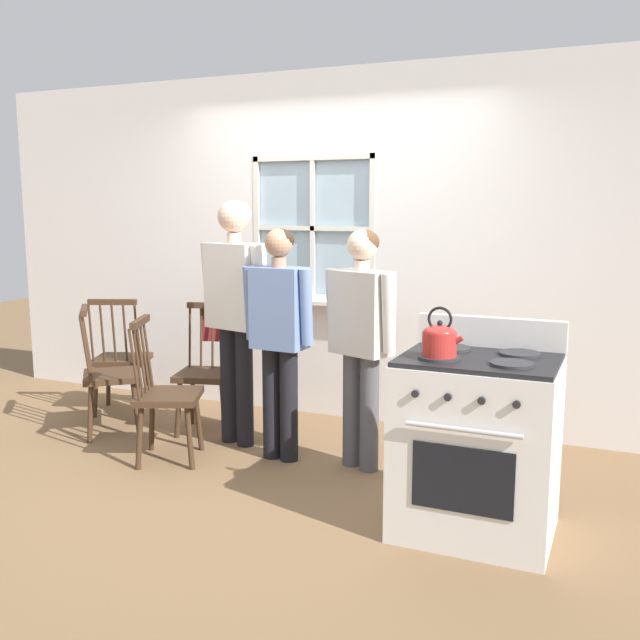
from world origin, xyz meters
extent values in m
plane|color=brown|center=(0.00, 0.00, 0.00)|extent=(16.00, 16.00, 0.00)
cube|color=white|center=(-1.96, 1.40, 1.35)|extent=(2.49, 0.06, 2.70)
cube|color=white|center=(1.76, 1.40, 1.35)|extent=(2.88, 0.06, 2.70)
cube|color=white|center=(-0.20, 1.40, 0.47)|extent=(1.03, 0.06, 0.93)
cube|color=white|center=(-0.20, 1.40, 2.38)|extent=(1.03, 0.06, 0.64)
cube|color=silver|center=(-0.20, 1.32, 0.92)|extent=(1.09, 0.10, 0.03)
cube|color=#9EB7C6|center=(-0.20, 1.41, 1.50)|extent=(0.97, 0.01, 1.07)
cube|color=silver|center=(-0.20, 1.38, 1.50)|extent=(0.04, 0.02, 1.13)
cube|color=silver|center=(-0.20, 1.38, 1.50)|extent=(1.03, 0.02, 0.04)
cube|color=silver|center=(-0.69, 1.38, 1.50)|extent=(0.04, 0.03, 1.13)
cube|color=silver|center=(0.30, 1.38, 1.50)|extent=(0.04, 0.03, 1.13)
cube|color=silver|center=(-0.20, 1.38, 2.04)|extent=(1.03, 0.03, 0.04)
cube|color=silver|center=(-0.20, 1.38, 0.95)|extent=(1.03, 0.03, 0.04)
cube|color=#3D2819|center=(-0.72, 0.62, 0.43)|extent=(0.51, 0.50, 0.04)
cylinder|color=#3D2819|center=(-0.84, 0.42, 0.21)|extent=(0.06, 0.08, 0.41)
cylinder|color=#3D2819|center=(-0.51, 0.51, 0.21)|extent=(0.08, 0.06, 0.41)
cylinder|color=#3D2819|center=(-0.92, 0.73, 0.21)|extent=(0.08, 0.06, 0.41)
cylinder|color=#3D2819|center=(-0.59, 0.82, 0.21)|extent=(0.06, 0.08, 0.41)
cylinder|color=#3D2819|center=(-0.93, 0.73, 0.67)|extent=(0.04, 0.07, 0.48)
cylinder|color=#3D2819|center=(-0.85, 0.76, 0.67)|extent=(0.04, 0.07, 0.48)
cylinder|color=#3D2819|center=(-0.76, 0.78, 0.67)|extent=(0.04, 0.07, 0.48)
cylinder|color=#3D2819|center=(-0.67, 0.81, 0.67)|extent=(0.04, 0.07, 0.48)
cylinder|color=#3D2819|center=(-0.59, 0.83, 0.67)|extent=(0.04, 0.07, 0.48)
cube|color=#3D2819|center=(-0.76, 0.78, 0.93)|extent=(0.38, 0.14, 0.04)
cube|color=#3D2819|center=(-1.34, 0.31, 0.43)|extent=(0.58, 0.58, 0.04)
cylinder|color=#3D2819|center=(-1.11, 0.29, 0.21)|extent=(0.09, 0.05, 0.41)
cylinder|color=#3D2819|center=(-1.33, 0.55, 0.21)|extent=(0.05, 0.09, 0.41)
cylinder|color=#3D2819|center=(-1.35, 0.08, 0.21)|extent=(0.05, 0.09, 0.41)
cylinder|color=#3D2819|center=(-1.57, 0.34, 0.21)|extent=(0.09, 0.05, 0.41)
cylinder|color=#3D2819|center=(-1.35, 0.07, 0.67)|extent=(0.06, 0.06, 0.48)
cylinder|color=#3D2819|center=(-1.41, 0.13, 0.67)|extent=(0.06, 0.06, 0.48)
cylinder|color=#3D2819|center=(-1.47, 0.20, 0.67)|extent=(0.06, 0.06, 0.48)
cylinder|color=#3D2819|center=(-1.53, 0.27, 0.67)|extent=(0.06, 0.06, 0.48)
cylinder|color=#3D2819|center=(-1.59, 0.34, 0.67)|extent=(0.06, 0.06, 0.48)
cube|color=#3D2819|center=(-1.47, 0.20, 0.93)|extent=(0.28, 0.32, 0.04)
cube|color=#3D2819|center=(-0.62, 0.01, 0.43)|extent=(0.54, 0.55, 0.04)
cylinder|color=#3D2819|center=(-0.40, -0.08, 0.21)|extent=(0.08, 0.06, 0.41)
cylinder|color=#3D2819|center=(-0.54, 0.23, 0.21)|extent=(0.06, 0.08, 0.41)
cylinder|color=#3D2819|center=(-0.70, -0.21, 0.21)|extent=(0.06, 0.08, 0.41)
cylinder|color=#3D2819|center=(-0.83, 0.10, 0.21)|extent=(0.08, 0.06, 0.41)
cylinder|color=#3D2819|center=(-0.70, -0.23, 0.67)|extent=(0.07, 0.04, 0.48)
cylinder|color=#3D2819|center=(-0.74, -0.14, 0.67)|extent=(0.07, 0.04, 0.48)
cylinder|color=#3D2819|center=(-0.77, -0.06, 0.67)|extent=(0.07, 0.04, 0.48)
cylinder|color=#3D2819|center=(-0.81, 0.02, 0.67)|extent=(0.07, 0.04, 0.48)
cylinder|color=#3D2819|center=(-0.85, 0.10, 0.67)|extent=(0.07, 0.04, 0.48)
cube|color=#3D2819|center=(-0.77, -0.06, 0.93)|extent=(0.19, 0.36, 0.04)
cube|color=#3D2819|center=(-1.64, 0.79, 0.43)|extent=(0.54, 0.53, 0.04)
cylinder|color=#3D2819|center=(-1.55, 1.01, 0.21)|extent=(0.06, 0.08, 0.41)
cylinder|color=#3D2819|center=(-1.86, 0.88, 0.21)|extent=(0.08, 0.06, 0.41)
cylinder|color=#3D2819|center=(-1.42, 0.71, 0.21)|extent=(0.08, 0.06, 0.41)
cylinder|color=#3D2819|center=(-1.74, 0.58, 0.21)|extent=(0.06, 0.08, 0.41)
cylinder|color=#3D2819|center=(-1.41, 0.71, 0.67)|extent=(0.04, 0.07, 0.48)
cylinder|color=#3D2819|center=(-1.49, 0.67, 0.67)|extent=(0.04, 0.07, 0.48)
cylinder|color=#3D2819|center=(-1.58, 0.64, 0.67)|extent=(0.04, 0.07, 0.48)
cylinder|color=#3D2819|center=(-1.66, 0.60, 0.67)|extent=(0.04, 0.07, 0.48)
cylinder|color=#3D2819|center=(-1.74, 0.57, 0.67)|extent=(0.04, 0.07, 0.48)
cube|color=#3D2819|center=(-1.58, 0.64, 0.93)|extent=(0.37, 0.18, 0.04)
cylinder|color=black|center=(-0.45, 0.49, 0.42)|extent=(0.12, 0.12, 0.83)
cylinder|color=black|center=(-0.30, 0.46, 0.42)|extent=(0.12, 0.12, 0.83)
cube|color=white|center=(-0.38, 0.48, 1.13)|extent=(0.44, 0.30, 0.59)
cylinder|color=white|center=(-0.61, 0.51, 1.15)|extent=(0.10, 0.13, 0.54)
cylinder|color=white|center=(-0.15, 0.40, 1.15)|extent=(0.10, 0.13, 0.54)
cylinder|color=beige|center=(-0.38, 0.48, 1.45)|extent=(0.10, 0.10, 0.07)
sphere|color=beige|center=(-0.38, 0.48, 1.60)|extent=(0.22, 0.22, 0.22)
ellipsoid|color=silver|center=(-0.37, 0.49, 1.62)|extent=(0.22, 0.22, 0.18)
cylinder|color=black|center=(-0.02, 0.32, 0.38)|extent=(0.12, 0.12, 0.75)
cylinder|color=black|center=(0.11, 0.31, 0.38)|extent=(0.12, 0.12, 0.75)
cube|color=#6B84B7|center=(0.05, 0.31, 1.02)|extent=(0.35, 0.23, 0.53)
cylinder|color=#6B84B7|center=(-0.16, 0.31, 1.04)|extent=(0.08, 0.11, 0.49)
cylinder|color=#6B84B7|center=(0.25, 0.28, 1.04)|extent=(0.08, 0.11, 0.49)
cylinder|color=tan|center=(0.05, 0.31, 1.31)|extent=(0.10, 0.10, 0.06)
sphere|color=tan|center=(0.05, 0.31, 1.44)|extent=(0.18, 0.18, 0.18)
ellipsoid|color=#332319|center=(0.05, 0.33, 1.45)|extent=(0.19, 0.19, 0.15)
cylinder|color=#4C4C51|center=(0.52, 0.40, 0.37)|extent=(0.12, 0.12, 0.75)
cylinder|color=#4C4C51|center=(0.66, 0.35, 0.37)|extent=(0.12, 0.12, 0.75)
cube|color=beige|center=(0.59, 0.38, 1.01)|extent=(0.43, 0.33, 0.53)
cylinder|color=beige|center=(0.37, 0.44, 1.03)|extent=(0.11, 0.13, 0.49)
cylinder|color=beige|center=(0.80, 0.28, 1.03)|extent=(0.11, 0.13, 0.49)
cylinder|color=beige|center=(0.59, 0.38, 1.31)|extent=(0.10, 0.10, 0.06)
sphere|color=beige|center=(0.59, 0.38, 1.43)|extent=(0.19, 0.19, 0.19)
ellipsoid|color=brown|center=(0.59, 0.39, 1.45)|extent=(0.19, 0.19, 0.16)
cube|color=white|center=(1.45, -0.25, 0.45)|extent=(0.78, 0.64, 0.90)
cube|color=black|center=(1.45, -0.25, 0.91)|extent=(0.76, 0.61, 0.02)
cylinder|color=#2D2D30|center=(1.28, -0.37, 0.93)|extent=(0.20, 0.20, 0.02)
cylinder|color=#2D2D30|center=(1.63, -0.37, 0.93)|extent=(0.20, 0.20, 0.02)
cylinder|color=#2D2D30|center=(1.28, -0.12, 0.93)|extent=(0.20, 0.20, 0.02)
cylinder|color=#2D2D30|center=(1.63, -0.12, 0.93)|extent=(0.20, 0.20, 0.02)
cube|color=white|center=(1.45, 0.04, 1.00)|extent=(0.78, 0.06, 0.16)
cube|color=black|center=(1.45, -0.57, 0.40)|extent=(0.48, 0.01, 0.32)
cylinder|color=silver|center=(1.45, -0.59, 0.65)|extent=(0.55, 0.02, 0.02)
cylinder|color=#232326|center=(1.22, -0.58, 0.79)|extent=(0.04, 0.02, 0.04)
cylinder|color=#232326|center=(1.37, -0.58, 0.79)|extent=(0.04, 0.02, 0.04)
cylinder|color=#232326|center=(1.53, -0.58, 0.79)|extent=(0.04, 0.02, 0.04)
cylinder|color=#232326|center=(1.68, -0.58, 0.79)|extent=(0.04, 0.02, 0.04)
cylinder|color=red|center=(1.28, -0.37, 1.00)|extent=(0.17, 0.17, 0.12)
ellipsoid|color=red|center=(1.28, -0.37, 1.06)|extent=(0.16, 0.16, 0.07)
sphere|color=black|center=(1.28, -0.37, 1.10)|extent=(0.03, 0.03, 0.03)
cylinder|color=red|center=(1.36, -0.37, 1.02)|extent=(0.08, 0.03, 0.07)
torus|color=black|center=(1.28, -0.37, 1.12)|extent=(0.12, 0.01, 0.12)
cylinder|color=#42474C|center=(-0.42, 1.31, 0.97)|extent=(0.12, 0.12, 0.08)
cylinder|color=#33261C|center=(-0.42, 1.31, 1.00)|extent=(0.11, 0.11, 0.01)
cone|color=#388447|center=(-0.40, 1.32, 1.08)|extent=(0.05, 0.04, 0.13)
cone|color=#388447|center=(-0.43, 1.33, 1.04)|extent=(0.04, 0.05, 0.07)
cone|color=#388447|center=(-0.44, 1.30, 1.08)|extent=(0.07, 0.05, 0.14)
cone|color=#388447|center=(-0.41, 1.29, 1.04)|extent=(0.04, 0.04, 0.06)
cube|color=maroon|center=(-0.78, 0.87, 0.77)|extent=(0.24, 0.14, 0.26)
torus|color=maroon|center=(-0.76, 0.79, 0.94)|extent=(0.15, 0.15, 0.01)
camera|label=1|loc=(2.11, -3.76, 1.67)|focal=40.00mm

